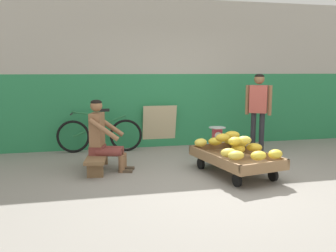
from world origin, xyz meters
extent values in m
plane|color=gray|center=(0.00, 0.00, 0.00)|extent=(80.00, 80.00, 0.00)
cube|color=#287F4C|center=(0.00, 2.89, 0.76)|extent=(16.00, 0.30, 1.52)
cube|color=#A8A399|center=(0.00, 2.89, 2.28)|extent=(16.00, 0.30, 1.51)
cube|color=#8E6B47|center=(0.37, 0.40, 0.23)|extent=(1.11, 1.58, 0.05)
cube|color=#8E6B47|center=(-0.02, 0.32, 0.31)|extent=(0.33, 1.42, 0.10)
cube|color=#8E6B47|center=(0.76, 0.48, 0.31)|extent=(0.33, 1.42, 0.10)
cube|color=#8E6B47|center=(0.23, 1.09, 0.31)|extent=(0.83, 0.21, 0.10)
cube|color=#8E6B47|center=(0.51, -0.28, 0.31)|extent=(0.83, 0.21, 0.10)
cylinder|color=black|center=(-0.04, 0.84, 0.09)|extent=(0.08, 0.19, 0.18)
cylinder|color=black|center=(0.58, 0.96, 0.09)|extent=(0.08, 0.19, 0.18)
cylinder|color=black|center=(0.16, -0.15, 0.09)|extent=(0.08, 0.19, 0.18)
cylinder|color=black|center=(0.78, -0.03, 0.09)|extent=(0.08, 0.19, 0.18)
ellipsoid|color=gold|center=(0.24, 0.95, 0.42)|extent=(0.25, 0.19, 0.13)
ellipsoid|color=gold|center=(0.53, 1.03, 0.42)|extent=(0.30, 0.30, 0.13)
ellipsoid|color=gold|center=(0.66, 0.36, 0.42)|extent=(0.29, 0.26, 0.13)
ellipsoid|color=yellow|center=(0.17, -0.07, 0.42)|extent=(0.27, 0.22, 0.13)
ellipsoid|color=yellow|center=(0.60, 0.72, 0.42)|extent=(0.30, 0.29, 0.13)
ellipsoid|color=yellow|center=(-0.02, 0.91, 0.42)|extent=(0.30, 0.28, 0.13)
ellipsoid|color=yellow|center=(0.14, 0.10, 0.42)|extent=(0.25, 0.19, 0.13)
ellipsoid|color=gold|center=(0.37, 0.31, 0.42)|extent=(0.29, 0.25, 0.13)
ellipsoid|color=yellow|center=(0.47, -0.15, 0.42)|extent=(0.28, 0.24, 0.13)
ellipsoid|color=gold|center=(0.75, -0.12, 0.42)|extent=(0.30, 0.28, 0.13)
ellipsoid|color=gold|center=(0.29, 0.27, 0.56)|extent=(0.30, 0.29, 0.13)
ellipsoid|color=gold|center=(0.25, 0.64, 0.54)|extent=(0.27, 0.22, 0.13)
ellipsoid|color=gold|center=(0.47, 0.78, 0.55)|extent=(0.28, 0.24, 0.13)
ellipsoid|color=yellow|center=(0.47, 0.32, 0.55)|extent=(0.28, 0.23, 0.13)
cube|color=brown|center=(-1.68, 1.13, 0.24)|extent=(0.46, 1.13, 0.05)
cube|color=brown|center=(-1.62, 1.51, 0.11)|extent=(0.25, 0.11, 0.22)
cube|color=brown|center=(-1.73, 0.75, 0.11)|extent=(0.25, 0.11, 0.22)
cylinder|color=brown|center=(-1.27, 1.10, 0.14)|extent=(0.10, 0.10, 0.27)
cube|color=#4C3D2D|center=(-1.21, 1.09, 0.02)|extent=(0.24, 0.15, 0.04)
cylinder|color=brown|center=(-1.46, 1.16, 0.32)|extent=(0.42, 0.24, 0.13)
cylinder|color=brown|center=(-1.32, 0.93, 0.14)|extent=(0.10, 0.10, 0.27)
cube|color=#4C3D2D|center=(-1.26, 0.91, 0.02)|extent=(0.24, 0.15, 0.04)
cylinder|color=brown|center=(-1.51, 0.99, 0.32)|extent=(0.42, 0.24, 0.13)
cube|color=brown|center=(-1.68, 1.13, 0.34)|extent=(0.29, 0.33, 0.14)
cube|color=brown|center=(-1.68, 1.13, 0.67)|extent=(0.26, 0.36, 0.52)
cylinder|color=brown|center=(-1.47, 1.28, 0.70)|extent=(0.47, 0.21, 0.36)
cylinder|color=brown|center=(-1.58, 0.89, 0.70)|extent=(0.47, 0.21, 0.36)
sphere|color=brown|center=(-1.68, 1.13, 1.05)|extent=(0.19, 0.19, 0.19)
ellipsoid|color=black|center=(-1.68, 1.13, 1.10)|extent=(0.17, 0.17, 0.09)
cube|color=#19847F|center=(0.44, 1.38, 0.15)|extent=(0.36, 0.28, 0.30)
cylinder|color=#28282D|center=(0.44, 1.38, 0.32)|extent=(0.20, 0.20, 0.03)
cube|color=#C6384C|center=(0.44, 1.38, 0.45)|extent=(0.16, 0.10, 0.24)
cylinder|color=white|center=(0.44, 1.33, 0.45)|extent=(0.13, 0.01, 0.13)
cylinder|color=#B2B5BA|center=(0.44, 1.38, 0.58)|extent=(0.30, 0.30, 0.01)
torus|color=black|center=(-2.10, 2.53, 0.32)|extent=(0.64, 0.11, 0.64)
torus|color=black|center=(-1.08, 2.43, 0.32)|extent=(0.64, 0.11, 0.64)
cylinder|color=#236B3D|center=(-1.59, 2.48, 0.52)|extent=(1.03, 0.13, 0.43)
cylinder|color=#236B3D|center=(-1.49, 2.47, 0.56)|extent=(0.04, 0.04, 0.48)
cylinder|color=#236B3D|center=(-1.79, 2.50, 0.76)|extent=(0.62, 0.09, 0.12)
cube|color=black|center=(-1.49, 2.47, 0.83)|extent=(0.21, 0.12, 0.05)
cylinder|color=black|center=(-2.10, 2.53, 0.78)|extent=(0.07, 0.48, 0.03)
cube|color=#C6B289|center=(-0.35, 2.69, 0.44)|extent=(0.70, 0.22, 0.88)
cylinder|color=#232328|center=(1.42, 1.59, 0.40)|extent=(0.10, 0.10, 0.80)
cylinder|color=#232328|center=(1.28, 1.68, 0.40)|extent=(0.10, 0.10, 0.80)
cube|color=#B24C42|center=(1.35, 1.64, 1.06)|extent=(0.38, 0.35, 0.52)
cylinder|color=brown|center=(1.52, 1.52, 1.04)|extent=(0.07, 0.07, 0.56)
cylinder|color=brown|center=(1.18, 1.76, 1.04)|extent=(0.07, 0.07, 0.56)
sphere|color=brown|center=(1.35, 1.64, 1.44)|extent=(0.19, 0.19, 0.19)
ellipsoid|color=black|center=(1.35, 1.64, 1.49)|extent=(0.17, 0.17, 0.09)
cube|color=silver|center=(0.41, 0.91, 0.12)|extent=(0.18, 0.12, 0.24)
camera|label=1|loc=(-1.84, -4.66, 1.59)|focal=38.85mm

